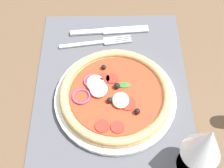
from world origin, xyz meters
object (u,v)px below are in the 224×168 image
at_px(plate, 115,98).
at_px(knife, 110,31).
at_px(pizza, 115,94).
at_px(wine_glass, 205,144).
at_px(fork, 100,42).

height_order(plate, knife, plate).
relative_size(pizza, wine_glass, 1.62).
height_order(plate, wine_glass, wine_glass).
bearing_deg(pizza, fork, -168.18).
bearing_deg(knife, plate, -91.73).
bearing_deg(wine_glass, knife, -156.06).
xyz_separation_m(pizza, knife, (-0.20, -0.01, -0.02)).
distance_m(plate, knife, 0.20).
bearing_deg(plate, knife, -177.47).
bearing_deg(plate, pizza, -95.63).
relative_size(plate, fork, 1.47).
distance_m(plate, fork, 0.17).
xyz_separation_m(plate, pizza, (-0.00, -0.00, 0.02)).
distance_m(plate, wine_glass, 0.23).
height_order(pizza, wine_glass, wine_glass).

